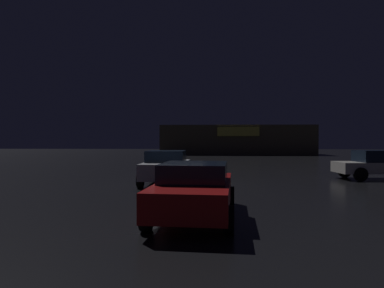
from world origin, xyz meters
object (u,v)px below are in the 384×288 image
at_px(car_crossing, 379,165).
at_px(store_building, 236,140).
at_px(car_near, 195,189).
at_px(car_far, 167,167).

bearing_deg(car_crossing, store_building, 99.30).
bearing_deg(store_building, car_near, -95.99).
xyz_separation_m(car_near, car_crossing, (9.07, 9.12, 0.01)).
bearing_deg(car_far, car_near, -76.55).
bearing_deg(store_building, car_crossing, -80.70).
xyz_separation_m(car_near, car_far, (-1.57, 6.57, 0.05)).
height_order(car_near, car_far, car_far).
distance_m(car_near, car_crossing, 12.86).
xyz_separation_m(car_far, car_crossing, (10.64, 2.55, -0.04)).
xyz_separation_m(store_building, car_far, (-5.70, -32.74, -1.23)).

